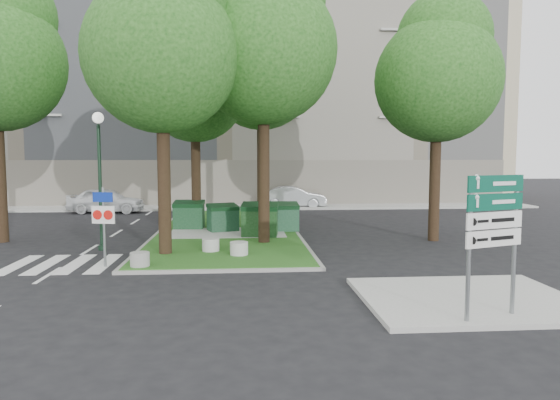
{
  "coord_description": "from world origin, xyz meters",
  "views": [
    {
      "loc": [
        1.13,
        -14.76,
        3.45
      ],
      "look_at": [
        2.42,
        1.78,
        2.0
      ],
      "focal_mm": 32.0,
      "sensor_mm": 36.0,
      "label": 1
    }
  ],
  "objects": [
    {
      "name": "median_kerb",
      "position": [
        0.5,
        8.0,
        0.05
      ],
      "size": [
        6.3,
        16.3,
        0.1
      ],
      "primitive_type": "cube",
      "color": "gray",
      "rests_on": "ground"
    },
    {
      "name": "dumpster_a",
      "position": [
        -1.31,
        8.52,
        0.74
      ],
      "size": [
        1.44,
        1.05,
        1.3
      ],
      "rotation": [
        0.0,
        0.0,
        -0.05
      ],
      "color": "#0F381B",
      "rests_on": "median_island"
    },
    {
      "name": "tree_median_far",
      "position": [
        2.29,
        12.06,
        8.32
      ],
      "size": [
        5.8,
        5.8,
        11.93
      ],
      "color": "black",
      "rests_on": "ground"
    },
    {
      "name": "ground",
      "position": [
        0.0,
        0.0,
        0.0
      ],
      "size": [
        120.0,
        120.0,
        0.0
      ],
      "primitive_type": "plane",
      "color": "black",
      "rests_on": "ground"
    },
    {
      "name": "car_silver",
      "position": [
        4.66,
        18.59,
        0.72
      ],
      "size": [
        4.44,
        1.79,
        1.44
      ],
      "primitive_type": "imported",
      "rotation": [
        0.0,
        0.0,
        1.51
      ],
      "color": "#ACB1B4",
      "rests_on": "ground"
    },
    {
      "name": "tree_median_near_left",
      "position": [
        -1.41,
        2.56,
        7.32
      ],
      "size": [
        5.2,
        5.2,
        10.53
      ],
      "color": "black",
      "rests_on": "ground"
    },
    {
      "name": "building_sidewalk",
      "position": [
        0.0,
        18.5,
        0.06
      ],
      "size": [
        42.0,
        3.0,
        0.12
      ],
      "primitive_type": "cube",
      "color": "#999993",
      "rests_on": "ground"
    },
    {
      "name": "zebra_crossing",
      "position": [
        -3.75,
        1.5,
        0.01
      ],
      "size": [
        5.0,
        3.0,
        0.01
      ],
      "primitive_type": "cube",
      "color": "silver",
      "rests_on": "ground"
    },
    {
      "name": "car_white",
      "position": [
        -7.14,
        16.41,
        0.77
      ],
      "size": [
        4.64,
        2.09,
        1.55
      ],
      "primitive_type": "imported",
      "rotation": [
        0.0,
        0.0,
        1.51
      ],
      "color": "silver",
      "rests_on": "ground"
    },
    {
      "name": "directional_sign",
      "position": [
        6.27,
        -5.0,
        2.08
      ],
      "size": [
        1.41,
        0.52,
        2.95
      ],
      "rotation": [
        0.0,
        0.0,
        0.33
      ],
      "color": "slate",
      "rests_on": "sidewalk_corner"
    },
    {
      "name": "tree_median_mid",
      "position": [
        -0.91,
        9.06,
        6.98
      ],
      "size": [
        4.8,
        4.8,
        9.99
      ],
      "color": "black",
      "rests_on": "ground"
    },
    {
      "name": "sidewalk_corner",
      "position": [
        6.5,
        -3.5,
        0.06
      ],
      "size": [
        5.0,
        4.0,
        0.12
      ],
      "primitive_type": "cube",
      "color": "#999993",
      "rests_on": "ground"
    },
    {
      "name": "street_lamp",
      "position": [
        -4.02,
        3.89,
        3.17
      ],
      "size": [
        0.4,
        0.4,
        5.05
      ],
      "color": "black",
      "rests_on": "ground"
    },
    {
      "name": "dumpster_d",
      "position": [
        3.0,
        7.49,
        0.73
      ],
      "size": [
        1.42,
        1.02,
        1.28
      ],
      "rotation": [
        0.0,
        0.0,
        0.04
      ],
      "color": "#133F24",
      "rests_on": "median_island"
    },
    {
      "name": "median_island",
      "position": [
        0.5,
        8.0,
        0.06
      ],
      "size": [
        6.0,
        16.0,
        0.12
      ],
      "primitive_type": "cube",
      "color": "#1D4E16",
      "rests_on": "ground"
    },
    {
      "name": "bollard_left",
      "position": [
        -1.97,
        0.5,
        0.33
      ],
      "size": [
        0.59,
        0.59,
        0.42
      ],
      "primitive_type": "cylinder",
      "color": "gray",
      "rests_on": "median_island"
    },
    {
      "name": "apartment_building",
      "position": [
        0.0,
        26.0,
        8.0
      ],
      "size": [
        41.0,
        12.0,
        16.0
      ],
      "primitive_type": "cube",
      "color": "tan",
      "rests_on": "ground"
    },
    {
      "name": "traffic_sign_pole",
      "position": [
        -3.14,
        1.0,
        1.6
      ],
      "size": [
        0.74,
        0.21,
        2.5
      ],
      "rotation": [
        0.0,
        0.0,
        -0.23
      ],
      "color": "slate",
      "rests_on": "ground"
    },
    {
      "name": "dumpster_b",
      "position": [
        0.29,
        7.59,
        0.71
      ],
      "size": [
        1.54,
        1.29,
        1.22
      ],
      "rotation": [
        0.0,
        0.0,
        0.32
      ],
      "color": "#10361E",
      "rests_on": "median_island"
    },
    {
      "name": "litter_bin",
      "position": [
        2.88,
        10.66,
        0.5
      ],
      "size": [
        0.44,
        0.44,
        0.76
      ],
      "primitive_type": "cylinder",
      "color": "#C98D17",
      "rests_on": "median_island"
    },
    {
      "name": "tree_median_near_right",
      "position": [
        2.09,
        4.56,
        7.99
      ],
      "size": [
        5.6,
        5.6,
        11.46
      ],
      "color": "black",
      "rests_on": "ground"
    },
    {
      "name": "bollard_mid",
      "position": [
        0.03,
        2.8,
        0.34
      ],
      "size": [
        0.61,
        0.61,
        0.43
      ],
      "primitive_type": "cylinder",
      "color": "#AEADA8",
      "rests_on": "median_island"
    },
    {
      "name": "dumpster_c",
      "position": [
        1.89,
        6.03,
        0.8
      ],
      "size": [
        1.64,
        1.25,
        1.41
      ],
      "rotation": [
        0.0,
        0.0,
        -0.13
      ],
      "color": "#0F3410",
      "rests_on": "median_island"
    },
    {
      "name": "bollard_right",
      "position": [
        1.04,
        2.02,
        0.34
      ],
      "size": [
        0.61,
        0.61,
        0.44
      ],
      "primitive_type": "cylinder",
      "color": "#A9AAA4",
      "rests_on": "median_island"
    },
    {
      "name": "tree_street_right",
      "position": [
        9.09,
        5.06,
        6.98
      ],
      "size": [
        5.0,
        5.0,
        10.06
      ],
      "color": "black",
      "rests_on": "ground"
    }
  ]
}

